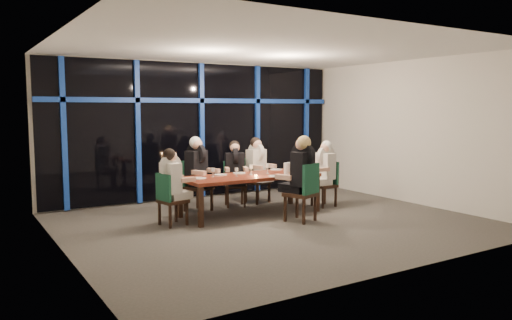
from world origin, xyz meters
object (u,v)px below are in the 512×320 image
object	(u,v)px
chair_end_left	(169,197)
chair_far_left	(195,183)
chair_near_mid	(305,189)
diner_far_left	(198,163)
wine_bottle	(299,165)
water_pitcher	(287,168)
diner_far_right	(257,160)
diner_end_right	(324,164)
diner_end_left	(172,175)
chair_far_right	(255,177)
diner_near_mid	(301,166)
dining_table	(250,179)
chair_end_right	(327,181)
chair_far_mid	(234,181)
diner_far_mid	(235,164)

from	to	relation	value
chair_end_left	chair_far_left	bearing A→B (deg)	-54.95
chair_near_mid	diner_far_left	bearing A→B (deg)	-77.31
wine_bottle	water_pitcher	xyz separation A→B (m)	(-0.41, -0.19, -0.02)
diner_far_right	diner_end_right	xyz separation A→B (m)	(0.94, -1.06, -0.03)
chair_end_left	chair_near_mid	xyz separation A→B (m)	(2.15, -0.97, 0.08)
diner_end_left	water_pitcher	distance (m)	2.25
diner_far_right	chair_far_right	bearing A→B (deg)	90.00
chair_far_right	diner_near_mid	bearing A→B (deg)	-108.52
chair_near_mid	water_pitcher	world-z (taller)	chair_near_mid
dining_table	wine_bottle	xyz separation A→B (m)	(1.08, -0.06, 0.20)
chair_end_right	diner_far_left	distance (m)	2.67
chair_far_left	water_pitcher	distance (m)	1.82
chair_far_mid	chair_far_right	size ratio (longest dim) A/B	0.97
chair_near_mid	chair_far_left	bearing A→B (deg)	-77.69
chair_near_mid	diner_end_left	size ratio (longest dim) A/B	1.18
diner_far_left	chair_far_mid	bearing A→B (deg)	-15.38
diner_end_left	water_pitcher	world-z (taller)	diner_end_left
chair_far_left	chair_end_right	world-z (taller)	chair_far_left
chair_far_mid	chair_far_right	bearing A→B (deg)	32.57
diner_far_right	wine_bottle	xyz separation A→B (m)	(0.34, -0.99, -0.02)
chair_far_left	water_pitcher	xyz separation A→B (m)	(1.41, -1.11, 0.31)
chair_end_left	diner_far_mid	bearing A→B (deg)	-73.94
dining_table	chair_end_left	distance (m)	1.67
chair_far_right	water_pitcher	xyz separation A→B (m)	(-0.06, -1.26, 0.33)
chair_end_right	diner_end_left	bearing A→B (deg)	-92.53
chair_far_left	chair_far_right	bearing A→B (deg)	-17.12
water_pitcher	chair_near_mid	bearing A→B (deg)	-81.00
dining_table	diner_far_mid	world-z (taller)	diner_far_mid
diner_far_right	chair_end_right	bearing A→B (deg)	-57.06
chair_end_left	diner_far_left	world-z (taller)	diner_far_left
chair_far_right	chair_near_mid	xyz separation A→B (m)	(-0.23, -2.05, 0.05)
diner_far_mid	wine_bottle	world-z (taller)	diner_far_mid
wine_bottle	chair_near_mid	bearing A→B (deg)	-120.75
chair_far_right	chair_end_right	bearing A→B (deg)	-58.69
chair_far_mid	wine_bottle	distance (m)	1.38
diner_near_mid	wine_bottle	size ratio (longest dim) A/B	2.99
diner_end_left	diner_end_right	size ratio (longest dim) A/B	0.99
diner_far_right	wine_bottle	bearing A→B (deg)	-82.22
diner_far_mid	chair_end_left	bearing A→B (deg)	-132.12
dining_table	diner_near_mid	bearing A→B (deg)	-63.91
chair_end_left	water_pitcher	world-z (taller)	water_pitcher
chair_end_right	diner_far_right	xyz separation A→B (m)	(-1.02, 1.06, 0.39)
diner_far_right	diner_near_mid	size ratio (longest dim) A/B	0.91
chair_far_right	diner_near_mid	xyz separation A→B (m)	(-0.26, -1.97, 0.46)
chair_far_left	diner_far_left	xyz separation A→B (m)	(0.03, -0.08, 0.39)
diner_end_right	wine_bottle	distance (m)	0.61
dining_table	diner_end_right	distance (m)	1.70
chair_end_right	diner_far_mid	size ratio (longest dim) A/B	1.03
chair_far_left	diner_end_right	bearing A→B (deg)	-45.16
diner_far_mid	wine_bottle	size ratio (longest dim) A/B	2.63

